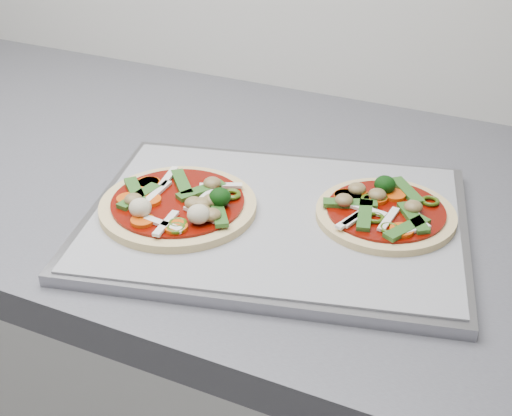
% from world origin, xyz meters
% --- Properties ---
extents(baking_tray, '(0.47, 0.39, 0.01)m').
position_xyz_m(baking_tray, '(-0.55, 1.22, 0.91)').
color(baking_tray, gray).
rests_on(baking_tray, countertop).
extents(parchment, '(0.45, 0.37, 0.00)m').
position_xyz_m(parchment, '(-0.55, 1.22, 0.91)').
color(parchment, '#A2A3A8').
rests_on(parchment, baking_tray).
extents(pizza_left, '(0.24, 0.24, 0.03)m').
position_xyz_m(pizza_left, '(-0.65, 1.18, 0.92)').
color(pizza_left, '#DDCB84').
rests_on(pizza_left, parchment).
extents(pizza_right, '(0.21, 0.21, 0.03)m').
position_xyz_m(pizza_right, '(-0.44, 1.26, 0.92)').
color(pizza_right, '#DDCB84').
rests_on(pizza_right, parchment).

